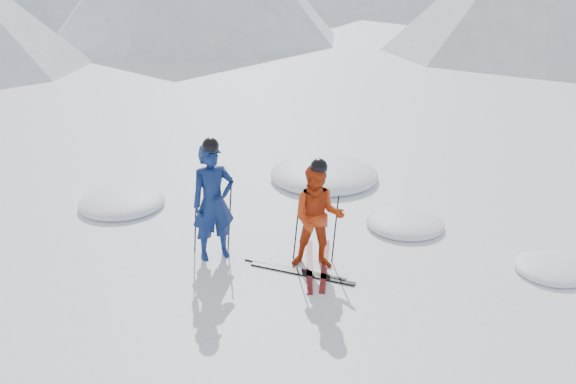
{
  "coord_description": "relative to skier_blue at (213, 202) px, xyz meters",
  "views": [
    {
      "loc": [
        -2.28,
        -8.32,
        4.68
      ],
      "look_at": [
        -1.42,
        0.5,
        1.1
      ],
      "focal_mm": 38.0,
      "sensor_mm": 36.0,
      "label": 1
    }
  ],
  "objects": [
    {
      "name": "pole_blue_right",
      "position": [
        0.25,
        0.25,
        -0.32
      ],
      "size": [
        0.13,
        0.07,
        1.26
      ],
      "primitive_type": "cylinder",
      "rotation": [
        -0.04,
        0.08,
        0.0
      ],
      "color": "black",
      "rests_on": "ground"
    },
    {
      "name": "ski_loose_a",
      "position": [
        1.22,
        -0.58,
        -0.93
      ],
      "size": [
        1.52,
        0.93,
        0.03
      ],
      "primitive_type": "cube",
      "rotation": [
        0.0,
        0.0,
        1.05
      ],
      "color": "black",
      "rests_on": "ground"
    },
    {
      "name": "pole_blue_left",
      "position": [
        -0.3,
        0.15,
        -0.32
      ],
      "size": [
        0.13,
        0.09,
        1.26
      ],
      "primitive_type": "cylinder",
      "rotation": [
        0.05,
        0.08,
        0.0
      ],
      "color": "black",
      "rests_on": "ground"
    },
    {
      "name": "snow_lumps",
      "position": [
        1.76,
        2.49,
        -0.95
      ],
      "size": [
        8.4,
        6.08,
        0.51
      ],
      "color": "white",
      "rests_on": "ground"
    },
    {
      "name": "ski_worn_left",
      "position": [
        1.47,
        -0.49,
        -0.93
      ],
      "size": [
        0.3,
        1.7,
        0.03
      ],
      "primitive_type": "cube",
      "rotation": [
        0.0,
        0.0,
        -0.13
      ],
      "color": "black",
      "rests_on": "ground"
    },
    {
      "name": "ski_loose_b",
      "position": [
        1.32,
        -0.73,
        -0.93
      ],
      "size": [
        1.54,
        0.88,
        0.03
      ],
      "primitive_type": "cube",
      "rotation": [
        0.0,
        0.0,
        1.08
      ],
      "color": "black",
      "rests_on": "ground"
    },
    {
      "name": "pole_red_left",
      "position": [
        1.29,
        -0.24,
        -0.39
      ],
      "size": [
        0.11,
        0.09,
        1.12
      ],
      "primitive_type": "cylinder",
      "rotation": [
        0.06,
        0.08,
        0.0
      ],
      "color": "black",
      "rests_on": "ground"
    },
    {
      "name": "ground",
      "position": [
        2.6,
        -0.55,
        -0.95
      ],
      "size": [
        160.0,
        160.0,
        0.0
      ],
      "primitive_type": "plane",
      "color": "white",
      "rests_on": "ground"
    },
    {
      "name": "skier_red",
      "position": [
        1.59,
        -0.49,
        -0.11
      ],
      "size": [
        0.91,
        0.76,
        1.68
      ],
      "primitive_type": "imported",
      "rotation": [
        0.0,
        0.0,
        -0.16
      ],
      "color": "#B1330E",
      "rests_on": "ground"
    },
    {
      "name": "pole_red_right",
      "position": [
        1.89,
        -0.34,
        -0.39
      ],
      "size": [
        0.11,
        0.08,
        1.12
      ],
      "primitive_type": "cylinder",
      "rotation": [
        -0.05,
        0.08,
        0.0
      ],
      "color": "black",
      "rests_on": "ground"
    },
    {
      "name": "skier_blue",
      "position": [
        0.0,
        0.0,
        0.0
      ],
      "size": [
        0.8,
        0.65,
        1.9
      ],
      "primitive_type": "imported",
      "rotation": [
        0.0,
        0.0,
        0.32
      ],
      "color": "navy",
      "rests_on": "ground"
    },
    {
      "name": "ski_worn_right",
      "position": [
        1.71,
        -0.49,
        -0.93
      ],
      "size": [
        0.42,
        1.68,
        0.03
      ],
      "primitive_type": "cube",
      "rotation": [
        0.0,
        0.0,
        -0.2
      ],
      "color": "black",
      "rests_on": "ground"
    }
  ]
}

